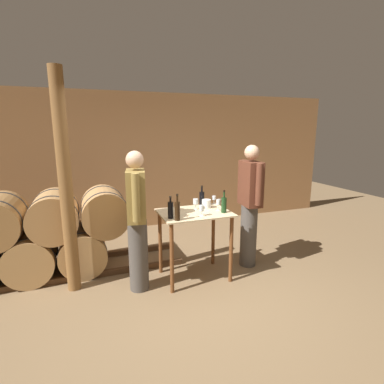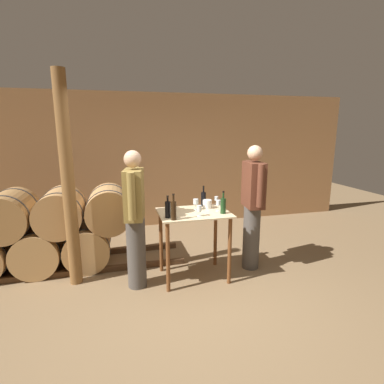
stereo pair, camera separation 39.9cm
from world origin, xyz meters
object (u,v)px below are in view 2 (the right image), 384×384
Objects in this scene: wine_bottle_far_left at (168,209)px; person_visitor_with_scarf at (135,217)px; wine_bottle_right at (223,205)px; wine_bottle_center at (203,198)px; ice_bucket at (207,204)px; person_host at (253,205)px; wine_glass_far_side at (216,199)px; wine_glass_near_right at (218,203)px; wine_glass_near_center at (196,202)px; wine_glass_near_left at (199,209)px; wooden_post at (68,183)px; wine_bottle_left at (174,210)px.

wine_bottle_far_left is 0.16× the size of person_visitor_with_scarf.
wine_bottle_center is at bearing 108.31° from wine_bottle_right.
person_host is (0.65, -0.07, -0.04)m from ice_bucket.
wine_bottle_right is 2.43× the size of wine_glass_far_side.
wine_bottle_center reaches higher than wine_glass_near_right.
wine_bottle_center is at bearing 46.71° from wine_glass_near_center.
wine_glass_far_side is at bearing 154.96° from person_host.
wine_bottle_right is 0.13m from wine_glass_near_right.
wine_bottle_right is 0.34m from wine_glass_near_left.
person_visitor_with_scarf is at bearing 169.55° from wine_glass_near_left.
person_visitor_with_scarf reaches higher than wine_bottle_center.
wooden_post reaches higher than wine_bottle_center.
person_host is (1.20, 0.34, -0.10)m from wine_bottle_left.
wine_glass_near_left is 1.12× the size of ice_bucket.
wine_glass_near_center is at bearing -4.95° from wooden_post.
wine_bottle_far_left is at bearing 114.95° from wine_bottle_left.
ice_bucket is at bearing -140.58° from wine_glass_far_side.
wine_bottle_right is (1.91, -0.40, -0.31)m from wooden_post.
wine_glass_far_side is at bearing 37.44° from wine_bottle_left.
wine_bottle_left is 0.69m from ice_bucket.
wine_bottle_left is at bearing -160.04° from wine_glass_near_right.
wine_bottle_far_left is 1.86× the size of wine_glass_near_right.
wine_bottle_right is at bearing -40.80° from wine_glass_near_center.
ice_bucket is at bearing -81.88° from wine_bottle_center.
wooden_post reaches higher than wine_glass_near_right.
wine_bottle_right is 0.33m from ice_bucket.
wine_bottle_left is 2.16× the size of wine_glass_near_center.
wine_glass_near_left is 0.92× the size of wine_glass_near_right.
wooden_post is 0.93m from person_visitor_with_scarf.
wine_bottle_right reaches higher than ice_bucket.
wine_glass_near_center is 0.83m from person_host.
wine_glass_near_right is at bearing -104.33° from wine_glass_far_side.
wine_bottle_center is at bearing 98.12° from ice_bucket.
person_visitor_with_scarf reaches higher than wine_bottle_right.
wine_bottle_left is (0.05, -0.11, 0.01)m from wine_bottle_far_left.
wine_bottle_center is at bearing 18.04° from person_visitor_with_scarf.
wine_glass_near_right is at bearing -169.00° from person_host.
person_visitor_with_scarf is at bearing -179.00° from wine_glass_near_right.
wine_bottle_left is 2.35× the size of wine_glass_near_left.
wine_glass_near_center is 0.19m from ice_bucket.
wine_bottle_right is 1.13m from person_visitor_with_scarf.
person_visitor_with_scarf is at bearing -20.43° from wooden_post.
wine_bottle_far_left is 0.40m from wine_glass_near_left.
wine_bottle_far_left is 1.86× the size of wine_glass_near_center.
person_host is (0.83, -0.03, -0.09)m from wine_glass_near_center.
wine_glass_near_left is 0.81m from person_visitor_with_scarf.
wine_bottle_right reaches higher than wine_glass_near_left.
wine_bottle_left is (1.23, -0.51, -0.30)m from wooden_post.
wine_glass_near_left reaches higher than ice_bucket.
wooden_post is at bearing -179.10° from wine_bottle_center.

